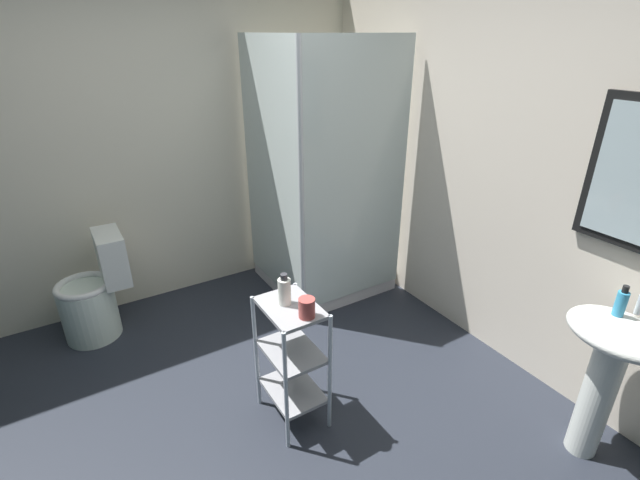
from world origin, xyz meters
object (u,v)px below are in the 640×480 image
(pedestal_sink, at_px, (609,361))
(hand_soap_bottle, at_px, (621,303))
(shower_stall, at_px, (319,239))
(lotion_bottle_white, at_px, (284,291))
(toilet, at_px, (95,296))
(storage_cart, at_px, (292,354))
(rinse_cup, at_px, (307,308))

(pedestal_sink, relative_size, hand_soap_bottle, 5.19)
(shower_stall, relative_size, lotion_bottle_white, 11.57)
(hand_soap_bottle, height_order, lotion_bottle_white, hand_soap_bottle)
(toilet, height_order, storage_cart, toilet)
(toilet, distance_m, lotion_bottle_white, 1.67)
(hand_soap_bottle, bearing_deg, storage_cart, -128.24)
(shower_stall, bearing_deg, lotion_bottle_white, -38.69)
(storage_cart, relative_size, rinse_cup, 7.32)
(storage_cart, xyz_separation_m, rinse_cup, (0.12, 0.03, 0.35))
(pedestal_sink, height_order, toilet, pedestal_sink)
(toilet, distance_m, storage_cart, 1.64)
(shower_stall, distance_m, hand_soap_bottle, 2.15)
(toilet, distance_m, hand_soap_bottle, 3.18)
(toilet, bearing_deg, shower_stall, 80.17)
(shower_stall, bearing_deg, storage_cart, -37.47)
(toilet, height_order, lotion_bottle_white, lotion_bottle_white)
(storage_cart, xyz_separation_m, hand_soap_bottle, (0.96, 1.22, 0.44))
(toilet, xyz_separation_m, hand_soap_bottle, (2.37, 2.04, 0.56))
(hand_soap_bottle, bearing_deg, toilet, -139.34)
(storage_cart, distance_m, rinse_cup, 0.38)
(pedestal_sink, xyz_separation_m, lotion_bottle_white, (-1.04, -1.20, 0.24))
(toilet, bearing_deg, hand_soap_bottle, 40.66)
(storage_cart, bearing_deg, rinse_cup, 12.40)
(pedestal_sink, bearing_deg, storage_cart, -130.22)
(pedestal_sink, height_order, lotion_bottle_white, lotion_bottle_white)
(shower_stall, height_order, hand_soap_bottle, shower_stall)
(toilet, bearing_deg, storage_cart, 30.12)
(pedestal_sink, distance_m, hand_soap_bottle, 0.30)
(shower_stall, xyz_separation_m, rinse_cup, (1.25, -0.83, 0.33))
(pedestal_sink, bearing_deg, hand_soap_bottle, 142.35)
(lotion_bottle_white, xyz_separation_m, rinse_cup, (0.16, 0.04, -0.03))
(shower_stall, height_order, storage_cart, shower_stall)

